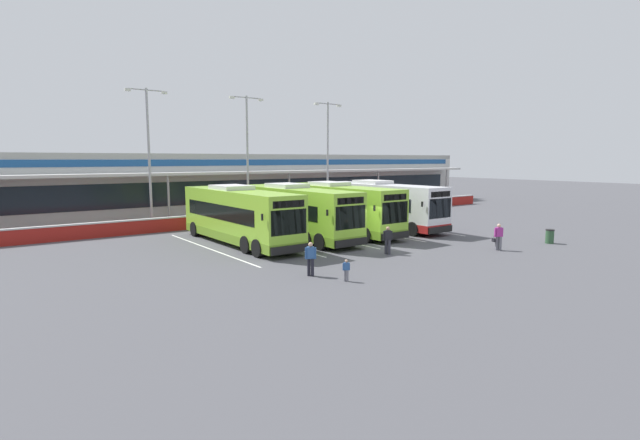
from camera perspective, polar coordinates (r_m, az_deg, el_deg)
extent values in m
plane|color=#4C4C51|center=(29.86, 6.59, -3.34)|extent=(200.00, 200.00, 0.00)
cube|color=silver|center=(52.44, -14.05, 4.10)|extent=(70.00, 10.00, 5.50)
cube|color=#19232D|center=(47.88, -11.71, 3.34)|extent=(66.00, 0.08, 2.20)
cube|color=navy|center=(47.77, -11.79, 6.75)|extent=(68.00, 0.08, 0.60)
cube|color=beige|center=(46.46, -11.00, 5.59)|extent=(67.00, 3.00, 0.24)
cube|color=gray|center=(52.37, -14.15, 7.38)|extent=(70.00, 10.00, 0.50)
cylinder|color=#999999|center=(43.10, -17.68, 2.45)|extent=(0.20, 0.20, 4.20)
cylinder|color=#999999|center=(48.55, -3.70, 3.29)|extent=(0.20, 0.20, 4.20)
cylinder|color=#999999|center=(56.25, 6.98, 3.80)|extent=(0.20, 0.20, 4.20)
cylinder|color=#999999|center=(65.41, 14.89, 4.10)|extent=(0.20, 0.20, 4.20)
cube|color=maroon|center=(41.42, -7.26, 0.33)|extent=(60.00, 0.36, 1.00)
cube|color=#B2B2B2|center=(41.35, -7.28, 1.09)|extent=(60.00, 0.40, 0.10)
cube|color=#8CC633|center=(31.33, -9.69, 0.63)|extent=(2.57, 12.00, 3.19)
cube|color=olive|center=(31.51, -9.64, -1.74)|extent=(2.59, 12.02, 0.56)
cube|color=black|center=(31.66, -10.03, 1.14)|extent=(2.60, 9.60, 0.96)
cube|color=black|center=(26.18, -3.79, -0.26)|extent=(2.31, 0.10, 1.40)
cube|color=black|center=(26.06, -3.79, 1.91)|extent=(2.05, 0.08, 0.40)
cube|color=silver|center=(32.07, -10.57, 3.88)|extent=(2.06, 2.80, 0.28)
cube|color=black|center=(26.33, -3.63, -3.53)|extent=(2.45, 0.16, 0.44)
cube|color=black|center=(27.23, -1.62, 0.78)|extent=(0.08, 0.12, 0.36)
cube|color=black|center=(25.68, -6.95, 0.34)|extent=(0.08, 0.12, 0.36)
cylinder|color=black|center=(36.13, -11.26, -0.74)|extent=(0.32, 1.04, 1.04)
cylinder|color=black|center=(35.19, -14.78, -1.06)|extent=(0.32, 1.04, 1.04)
cylinder|color=black|center=(29.34, -4.71, -2.47)|extent=(0.32, 1.04, 1.04)
cylinder|color=black|center=(28.17, -8.85, -2.94)|extent=(0.32, 1.04, 1.04)
cylinder|color=black|center=(28.18, -3.20, -2.87)|extent=(0.32, 1.04, 1.04)
cylinder|color=black|center=(26.96, -7.46, -3.38)|extent=(0.32, 1.04, 1.04)
cube|color=#8CC633|center=(33.06, -3.03, 1.07)|extent=(2.57, 12.00, 3.19)
cube|color=olive|center=(33.23, -3.01, -1.18)|extent=(2.59, 12.02, 0.56)
cube|color=black|center=(33.36, -3.41, 1.55)|extent=(2.60, 9.60, 0.96)
cube|color=black|center=(28.30, 3.64, 0.31)|extent=(2.31, 0.10, 1.40)
cube|color=black|center=(28.19, 3.67, 2.32)|extent=(2.05, 0.08, 0.40)
cube|color=silver|center=(33.75, -3.99, 4.15)|extent=(2.06, 2.80, 0.28)
cube|color=black|center=(28.44, 3.76, -2.71)|extent=(2.45, 0.16, 0.44)
cube|color=black|center=(29.48, 5.37, 1.26)|extent=(0.08, 0.12, 0.36)
cube|color=black|center=(27.63, 0.87, 0.88)|extent=(0.08, 0.12, 0.36)
cylinder|color=black|center=(37.72, -5.36, -0.29)|extent=(0.32, 1.04, 1.04)
cylinder|color=black|center=(36.55, -8.57, -0.59)|extent=(0.32, 1.04, 1.04)
cylinder|color=black|center=(31.37, 2.05, -1.81)|extent=(0.32, 1.04, 1.04)
cylinder|color=black|center=(29.96, -1.53, -2.25)|extent=(0.32, 1.04, 1.04)
cylinder|color=black|center=(30.31, 3.70, -2.15)|extent=(0.32, 1.04, 1.04)
cylinder|color=black|center=(28.84, 0.07, -2.62)|extent=(0.32, 1.04, 1.04)
cube|color=#8CC633|center=(35.60, 2.08, 1.53)|extent=(2.57, 12.00, 3.19)
cube|color=olive|center=(35.76, 2.07, -0.57)|extent=(2.59, 12.02, 0.56)
cube|color=black|center=(35.89, 1.68, 1.97)|extent=(2.60, 9.60, 0.96)
cube|color=black|center=(31.19, 8.92, 0.88)|extent=(2.31, 0.10, 1.40)
cube|color=black|center=(31.09, 8.97, 2.71)|extent=(2.05, 0.08, 0.40)
cube|color=silver|center=(36.26, 1.10, 4.38)|extent=(2.06, 2.80, 0.28)
cube|color=black|center=(31.31, 9.01, -1.86)|extent=(2.45, 0.16, 0.44)
cube|color=black|center=(32.44, 10.30, 1.72)|extent=(0.08, 0.12, 0.36)
cube|color=black|center=(30.39, 6.54, 1.42)|extent=(0.08, 0.12, 0.36)
cylinder|color=black|center=(40.12, -0.70, 0.19)|extent=(0.32, 1.04, 1.04)
cylinder|color=black|center=(38.78, -3.56, -0.07)|extent=(0.32, 1.04, 1.04)
cylinder|color=black|center=(34.16, 6.99, -1.11)|extent=(0.32, 1.04, 1.04)
cylinder|color=black|center=(32.58, 3.94, -1.49)|extent=(0.32, 1.04, 1.04)
cylinder|color=black|center=(33.17, 8.66, -1.39)|extent=(0.32, 1.04, 1.04)
cylinder|color=black|center=(31.54, 5.59, -1.80)|extent=(0.32, 1.04, 1.04)
cube|color=silver|center=(38.54, 7.30, 1.91)|extent=(2.57, 12.00, 3.19)
cube|color=#AD1E1E|center=(38.69, 7.27, -0.02)|extent=(2.59, 12.02, 0.56)
cube|color=black|center=(38.81, 6.90, 2.32)|extent=(2.60, 9.60, 0.96)
cube|color=black|center=(34.51, 14.16, 1.36)|extent=(2.31, 0.10, 1.40)
cube|color=black|center=(34.42, 14.22, 3.02)|extent=(2.05, 0.08, 0.40)
cube|color=silver|center=(39.15, 6.32, 4.56)|extent=(2.06, 2.80, 0.28)
cube|color=black|center=(34.62, 14.22, -1.12)|extent=(2.45, 0.16, 0.44)
cube|color=black|center=(35.82, 15.22, 2.10)|extent=(0.08, 0.12, 0.36)
cube|color=black|center=(33.59, 12.14, 1.87)|extent=(0.08, 0.12, 0.36)
cylinder|color=black|center=(42.87, 4.17, 0.63)|extent=(0.32, 1.04, 1.04)
cylinder|color=black|center=(41.37, 1.65, 0.41)|extent=(0.32, 1.04, 1.04)
cylinder|color=black|center=(37.36, 11.99, -0.50)|extent=(0.32, 1.04, 1.04)
cylinder|color=black|center=(35.62, 9.44, -0.81)|extent=(0.32, 1.04, 1.04)
cylinder|color=black|center=(36.46, 13.63, -0.73)|extent=(0.32, 1.04, 1.04)
cylinder|color=black|center=(34.67, 11.10, -1.07)|extent=(0.32, 1.04, 1.04)
cube|color=silver|center=(30.26, -13.21, -3.34)|extent=(0.14, 13.00, 0.01)
cube|color=silver|center=(32.12, -6.32, -2.57)|extent=(0.14, 13.00, 0.01)
cube|color=silver|center=(34.40, -0.27, -1.87)|extent=(0.14, 13.00, 0.01)
cube|color=silver|center=(37.02, 4.97, -1.24)|extent=(0.14, 13.00, 0.01)
cube|color=silver|center=(39.91, 9.49, -0.69)|extent=(0.14, 13.00, 0.01)
cube|color=slate|center=(30.83, 20.39, -2.62)|extent=(0.21, 0.22, 0.84)
cube|color=slate|center=(30.81, 20.76, -2.65)|extent=(0.21, 0.22, 0.84)
cube|color=#A32D89|center=(30.71, 20.63, -1.35)|extent=(0.40, 0.35, 0.56)
cube|color=#A32D89|center=(30.61, 20.27, -1.41)|extent=(0.13, 0.13, 0.54)
cube|color=#A32D89|center=(30.83, 20.98, -1.39)|extent=(0.13, 0.13, 0.54)
sphere|color=#DBB293|center=(30.66, 20.66, -0.63)|extent=(0.22, 0.22, 0.22)
cube|color=black|center=(30.66, 20.10, -2.26)|extent=(0.24, 0.30, 0.22)
cylinder|color=black|center=(30.63, 20.11, -1.93)|extent=(0.02, 0.02, 0.16)
cube|color=black|center=(22.63, -1.35, -5.65)|extent=(0.21, 0.23, 0.84)
cube|color=black|center=(22.53, -0.91, -5.71)|extent=(0.21, 0.23, 0.84)
cube|color=#2D5693|center=(22.44, -1.14, -3.93)|extent=(0.40, 0.36, 0.56)
cube|color=#2D5693|center=(22.42, -1.70, -4.02)|extent=(0.13, 0.13, 0.54)
cube|color=#2D5693|center=(22.46, -0.58, -3.99)|extent=(0.13, 0.13, 0.54)
sphere|color=tan|center=(22.36, -1.14, -2.95)|extent=(0.22, 0.22, 0.22)
cube|color=slate|center=(21.70, 3.02, -6.66)|extent=(0.13, 0.14, 0.52)
cube|color=slate|center=(21.64, 3.30, -6.70)|extent=(0.13, 0.14, 0.52)
cube|color=#2D5693|center=(21.57, 3.17, -5.56)|extent=(0.25, 0.23, 0.35)
cube|color=#2D5693|center=(21.56, 2.81, -5.61)|extent=(0.08, 0.08, 0.33)
cube|color=#2D5693|center=(21.59, 3.53, -5.60)|extent=(0.08, 0.08, 0.33)
sphere|color=tan|center=(21.52, 3.17, -4.93)|extent=(0.14, 0.14, 0.14)
cube|color=#33333D|center=(28.00, 7.92, -3.20)|extent=(0.22, 0.23, 0.84)
cube|color=#33333D|center=(27.91, 8.29, -3.24)|extent=(0.22, 0.23, 0.84)
cube|color=black|center=(27.84, 8.13, -1.80)|extent=(0.40, 0.37, 0.56)
cube|color=black|center=(27.80, 7.68, -1.86)|extent=(0.13, 0.13, 0.54)
cube|color=black|center=(27.88, 8.57, -1.85)|extent=(0.13, 0.13, 0.54)
sphere|color=tan|center=(27.78, 8.14, -1.01)|extent=(0.22, 0.22, 0.22)
cylinder|color=#9E9EA3|center=(40.40, -19.78, 6.90)|extent=(0.20, 0.20, 11.00)
cylinder|color=#9E9EA3|center=(40.75, -20.12, 14.43)|extent=(2.80, 0.10, 0.10)
cube|color=silver|center=(40.35, -22.08, 14.28)|extent=(0.44, 0.28, 0.20)
cube|color=silver|center=(41.16, -18.19, 14.30)|extent=(0.44, 0.28, 0.20)
cylinder|color=#9E9EA3|center=(43.16, -8.68, 7.24)|extent=(0.20, 0.20, 11.00)
cylinder|color=#9E9EA3|center=(43.49, -8.82, 14.31)|extent=(2.80, 0.10, 0.10)
cube|color=silver|center=(42.84, -10.52, 14.24)|extent=(0.44, 0.28, 0.20)
cube|color=silver|center=(44.14, -7.16, 14.10)|extent=(0.44, 0.28, 0.20)
cylinder|color=#9E9EA3|center=(47.41, 0.93, 7.32)|extent=(0.20, 0.20, 11.00)
cylinder|color=#9E9EA3|center=(47.71, 0.94, 13.76)|extent=(2.80, 0.10, 0.10)
cube|color=silver|center=(46.86, -0.46, 13.76)|extent=(0.44, 0.28, 0.20)
cube|color=silver|center=(48.56, 2.29, 13.53)|extent=(0.44, 0.28, 0.20)
cylinder|color=#2D5133|center=(34.62, 25.82, -1.84)|extent=(0.52, 0.52, 0.85)
cylinder|color=black|center=(34.55, 25.86, -1.08)|extent=(0.54, 0.54, 0.08)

